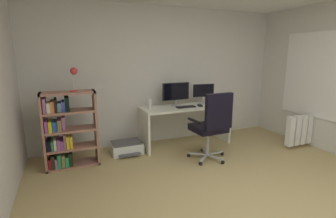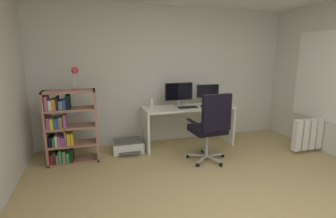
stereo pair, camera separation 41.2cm
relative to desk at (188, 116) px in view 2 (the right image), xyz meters
The scene contains 14 objects.
wall_back 0.89m from the desk, 119.19° to the left, with size 4.80×0.10×2.52m, color silver.
window_pane 2.44m from the desk, 23.53° to the right, with size 0.01×1.30×1.42m, color white.
window_frame 2.44m from the desk, 23.60° to the right, with size 0.02×1.38×1.50m, color white.
desk is the anchor object (origin of this frame).
monitor_main 0.47m from the desk, 139.82° to the left, with size 0.52×0.18×0.42m.
monitor_secondary 0.61m from the desk, 15.57° to the left, with size 0.47×0.18×0.38m.
keyboard 0.22m from the desk, 115.11° to the right, with size 0.34×0.13×0.02m, color black.
computer_mouse 0.33m from the desk, 24.51° to the right, with size 0.06×0.10×0.03m, color black.
desktop_speaker 0.72m from the desk, behind, with size 0.07×0.07×0.17m, color silver.
office_chair 0.83m from the desk, 86.94° to the right, with size 0.62×0.63×1.10m.
bookshelf 2.06m from the desk, behind, with size 0.76×0.30×1.14m.
desk_lamp 2.06m from the desk, behind, with size 0.13×0.11×0.34m.
printer 1.20m from the desk, behind, with size 0.52×0.46×0.20m.
radiator 2.25m from the desk, 24.51° to the right, with size 0.99×0.10×0.53m.
Camera 2 is at (-1.39, -1.78, 1.66)m, focal length 27.00 mm.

